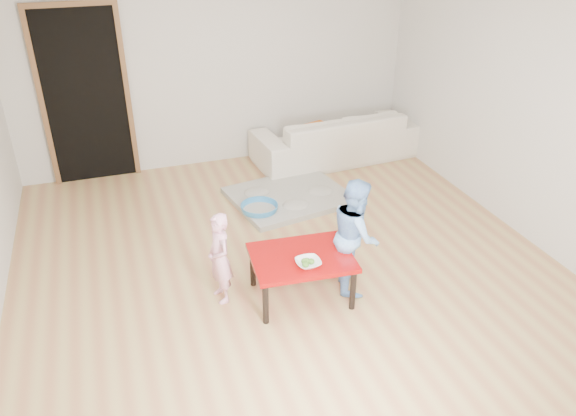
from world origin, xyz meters
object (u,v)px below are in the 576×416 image
bowl (308,263)px  basin (259,210)px  child_blue (356,235)px  red_table (301,276)px  sofa (335,136)px  child_pink (220,258)px

bowl → basin: bearing=87.8°
bowl → child_blue: bearing=19.2°
basin → red_table: bearing=-92.5°
sofa → basin: 1.84m
red_table → child_blue: 0.59m
sofa → red_table: 3.07m
child_blue → sofa: bearing=-2.8°
bowl → basin: bowl is taller
sofa → basin: bearing=35.6°
sofa → bowl: sofa is taller
bowl → child_blue: size_ratio=0.20×
child_pink → basin: bearing=141.6°
sofa → bowl: 3.20m
bowl → child_blue: child_blue is taller
sofa → child_pink: 3.28m
child_blue → basin: 1.63m
sofa → bowl: bearing=58.4°
bowl → child_blue: 0.54m
child_blue → basin: bearing=33.3°
red_table → basin: bearing=87.5°
child_pink → bowl: bearing=52.2°
red_table → child_pink: (-0.66, 0.20, 0.20)m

